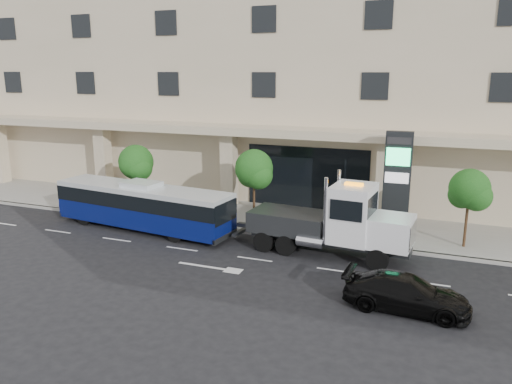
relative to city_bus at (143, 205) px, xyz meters
The scene contains 11 objects.
ground 7.80m from the city_bus, ahead, with size 120.00×120.00×0.00m, color black.
sidewalk 8.92m from the city_bus, 29.90° to the left, with size 120.00×6.00×0.15m, color gray.
curb 7.89m from the city_bus, 10.35° to the left, with size 120.00×0.30×0.15m, color gray.
convention_center 18.74m from the city_bus, 62.71° to the left, with size 60.00×17.60×20.00m.
tree_left 4.15m from the city_bus, 127.96° to the left, with size 2.27×2.20×4.22m.
tree_mid 6.67m from the city_bus, 27.78° to the left, with size 2.28×2.20×4.38m.
tree_right 17.50m from the city_bus, ahead, with size 2.10×2.00×4.04m.
city_bus is the anchor object (origin of this frame).
tow_truck 11.18m from the city_bus, ahead, with size 9.11×2.90×4.13m.
black_sedan 15.74m from the city_bus, 18.39° to the right, with size 1.92×4.72×1.37m, color black.
signage_pylon 14.18m from the city_bus, 15.65° to the left, with size 1.43×0.57×5.65m.
Camera 1 is at (8.15, -22.71, 8.92)m, focal length 35.00 mm.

